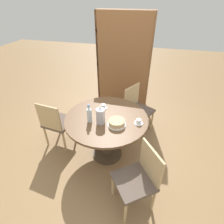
% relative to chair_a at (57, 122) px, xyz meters
% --- Properties ---
extents(ground_plane, '(14.00, 14.00, 0.00)m').
position_rel_chair_a_xyz_m(ground_plane, '(0.86, -0.04, -0.46)').
color(ground_plane, '#937047').
extents(dining_table, '(1.18, 1.18, 0.75)m').
position_rel_chair_a_xyz_m(dining_table, '(0.86, -0.04, 0.12)').
color(dining_table, '#473828').
rests_on(dining_table, ground_plane).
extents(chair_a, '(0.47, 0.47, 0.86)m').
position_rel_chair_a_xyz_m(chair_a, '(0.00, 0.00, 0.00)').
color(chair_a, tan).
rests_on(chair_a, ground_plane).
extents(chair_b, '(0.59, 0.59, 0.86)m').
position_rel_chair_a_xyz_m(chair_b, '(1.42, -0.70, 0.00)').
color(chair_b, tan).
rests_on(chair_b, ground_plane).
extents(chair_c, '(0.57, 0.57, 0.86)m').
position_rel_chair_a_xyz_m(chair_c, '(1.21, 0.74, 0.00)').
color(chair_c, tan).
rests_on(chair_c, ground_plane).
extents(bookshelf, '(1.09, 0.28, 1.96)m').
position_rel_chair_a_xyz_m(bookshelf, '(0.78, 1.53, 0.50)').
color(bookshelf, brown).
rests_on(bookshelf, ground_plane).
extents(coffee_pot, '(0.12, 0.12, 0.25)m').
position_rel_chair_a_xyz_m(coffee_pot, '(0.82, -0.18, 0.40)').
color(coffee_pot, silver).
rests_on(coffee_pot, dining_table).
extents(water_bottle, '(0.07, 0.07, 0.27)m').
position_rel_chair_a_xyz_m(water_bottle, '(0.67, -0.19, 0.39)').
color(water_bottle, silver).
rests_on(water_bottle, dining_table).
extents(cake_main, '(0.25, 0.25, 0.08)m').
position_rel_chair_a_xyz_m(cake_main, '(1.04, -0.18, 0.32)').
color(cake_main, white).
rests_on(cake_main, dining_table).
extents(cup_a, '(0.13, 0.13, 0.07)m').
position_rel_chair_a_xyz_m(cup_a, '(1.32, -0.07, 0.31)').
color(cup_a, silver).
rests_on(cup_a, dining_table).
extents(cup_b, '(0.13, 0.13, 0.07)m').
position_rel_chair_a_xyz_m(cup_b, '(0.75, 0.18, 0.31)').
color(cup_b, silver).
rests_on(cup_b, dining_table).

